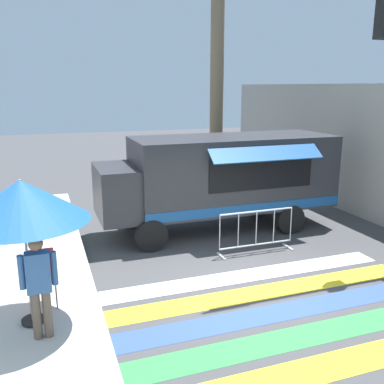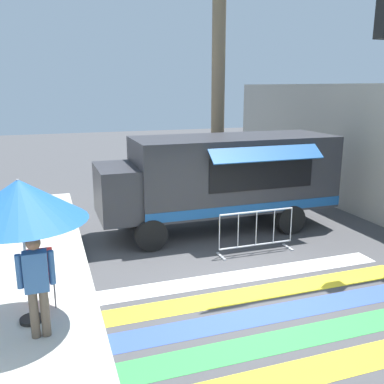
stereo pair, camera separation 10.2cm
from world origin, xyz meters
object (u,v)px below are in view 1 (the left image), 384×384
object	(u,v)px
food_truck	(216,176)
folding_chair	(42,272)
palm_tree	(218,52)
vendor_person	(39,282)
barricade_front	(256,232)
patio_umbrella	(22,201)

from	to	relation	value
food_truck	folding_chair	xyz separation A→B (m)	(-4.46, -3.05, -0.75)
food_truck	palm_tree	size ratio (longest dim) A/B	0.82
vendor_person	barricade_front	distance (m)	5.31
palm_tree	patio_umbrella	bearing A→B (deg)	-132.18
food_truck	folding_chair	world-z (taller)	food_truck
barricade_front	vendor_person	bearing A→B (deg)	-153.80
patio_umbrella	palm_tree	world-z (taller)	palm_tree
barricade_front	folding_chair	bearing A→B (deg)	-165.43
patio_umbrella	folding_chair	distance (m)	1.55
food_truck	patio_umbrella	xyz separation A→B (m)	(-4.63, -3.67, 0.66)
food_truck	vendor_person	size ratio (longest dim) A/B	3.98
food_truck	folding_chair	size ratio (longest dim) A/B	6.70
food_truck	vendor_person	world-z (taller)	food_truck
folding_chair	barricade_front	bearing A→B (deg)	7.06
vendor_person	barricade_front	world-z (taller)	vendor_person
food_truck	palm_tree	world-z (taller)	palm_tree
palm_tree	barricade_front	bearing A→B (deg)	-100.89
folding_chair	barricade_front	world-z (taller)	folding_chair
food_truck	palm_tree	distance (m)	4.41
vendor_person	palm_tree	distance (m)	9.60
vendor_person	palm_tree	size ratio (longest dim) A/B	0.21
folding_chair	barricade_front	xyz separation A→B (m)	(4.72, 1.23, -0.25)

